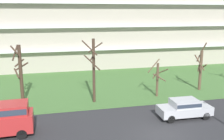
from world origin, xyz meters
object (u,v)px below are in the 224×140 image
object	(u,v)px
tree_center	(157,78)
sedan_silver_near_left	(184,108)
tree_far_left	(20,72)
tree_right	(201,69)
tree_left	(94,68)

from	to	relation	value
tree_center	sedan_silver_near_left	distance (m)	5.82
tree_far_left	sedan_silver_near_left	world-z (taller)	tree_far_left
tree_right	sedan_silver_near_left	size ratio (longest dim) A/B	1.22
tree_right	tree_far_left	bearing A→B (deg)	-179.93
tree_right	tree_left	bearing A→B (deg)	-173.85
tree_far_left	sedan_silver_near_left	xyz separation A→B (m)	(13.48, -6.69, -2.24)
tree_far_left	tree_center	xyz separation A→B (m)	(13.47, -0.98, -1.10)
tree_far_left	tree_left	xyz separation A→B (m)	(6.76, -1.30, 0.32)
tree_far_left	tree_center	bearing A→B (deg)	-4.17
tree_far_left	tree_left	size ratio (longest dim) A/B	0.91
sedan_silver_near_left	tree_center	bearing A→B (deg)	-88.74
tree_left	tree_right	world-z (taller)	tree_left
tree_center	tree_far_left	bearing A→B (deg)	175.83
tree_far_left	tree_right	xyz separation A→B (m)	(19.03, 0.02, -0.59)
tree_left	sedan_silver_near_left	distance (m)	8.99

